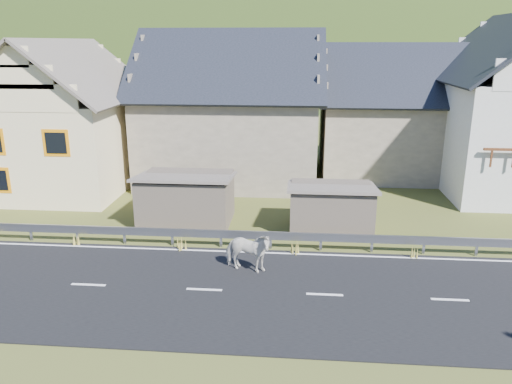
{
  "coord_description": "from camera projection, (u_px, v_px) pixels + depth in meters",
  "views": [
    {
      "loc": [
        3.02,
        -14.8,
        7.99
      ],
      "look_at": [
        1.47,
        3.1,
        2.56
      ],
      "focal_mm": 35.0,
      "sensor_mm": 36.0,
      "label": 1
    }
  ],
  "objects": [
    {
      "name": "horse",
      "position": [
        247.0,
        252.0,
        17.79
      ],
      "size": [
        1.24,
        1.95,
        1.53
      ],
      "primitive_type": "imported",
      "rotation": [
        0.0,
        0.0,
        1.32
      ],
      "color": "beige",
      "rests_on": "road"
    },
    {
      "name": "ground",
      "position": [
        204.0,
        291.0,
        16.67
      ],
      "size": [
        160.0,
        160.0,
        0.0
      ],
      "primitive_type": "plane",
      "color": "#3E4518",
      "rests_on": "ground"
    },
    {
      "name": "house_stone_b",
      "position": [
        396.0,
        105.0,
        30.92
      ],
      "size": [
        9.8,
        8.8,
        8.1
      ],
      "color": "gray",
      "rests_on": "ground"
    },
    {
      "name": "mountain",
      "position": [
        304.0,
        117.0,
        193.71
      ],
      "size": [
        440.0,
        280.0,
        260.0
      ],
      "primitive_type": "ellipsoid",
      "color": "#253A11",
      "rests_on": "ground"
    },
    {
      "name": "shed_right",
      "position": [
        331.0,
        209.0,
        21.74
      ],
      "size": [
        3.8,
        2.9,
        2.2
      ],
      "primitive_type": "cube",
      "color": "brown",
      "rests_on": "ground"
    },
    {
      "name": "conifer_patch",
      "position": [
        68.0,
        50.0,
        124.38
      ],
      "size": [
        76.0,
        50.0,
        28.0
      ],
      "primitive_type": "ellipsoid",
      "color": "black",
      "rests_on": "ground"
    },
    {
      "name": "road",
      "position": [
        204.0,
        290.0,
        16.67
      ],
      "size": [
        60.0,
        7.0,
        0.04
      ],
      "primitive_type": "cube",
      "color": "black",
      "rests_on": "ground"
    },
    {
      "name": "house_stone_a",
      "position": [
        232.0,
        100.0,
        29.72
      ],
      "size": [
        10.8,
        9.8,
        8.9
      ],
      "color": "gray",
      "rests_on": "ground"
    },
    {
      "name": "lane_markings",
      "position": [
        204.0,
        289.0,
        16.66
      ],
      "size": [
        60.0,
        6.6,
        0.01
      ],
      "primitive_type": "cube",
      "color": "silver",
      "rests_on": "road"
    },
    {
      "name": "guardrail",
      "position": [
        221.0,
        234.0,
        20.02
      ],
      "size": [
        28.1,
        0.09,
        0.75
      ],
      "color": "#93969B",
      "rests_on": "ground"
    },
    {
      "name": "house_cream",
      "position": [
        64.0,
        110.0,
        27.68
      ],
      "size": [
        7.8,
        9.8,
        8.3
      ],
      "color": "beige",
      "rests_on": "ground"
    },
    {
      "name": "shed_left",
      "position": [
        187.0,
        199.0,
        22.72
      ],
      "size": [
        4.3,
        3.3,
        2.4
      ],
      "primitive_type": "cube",
      "color": "brown",
      "rests_on": "ground"
    }
  ]
}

